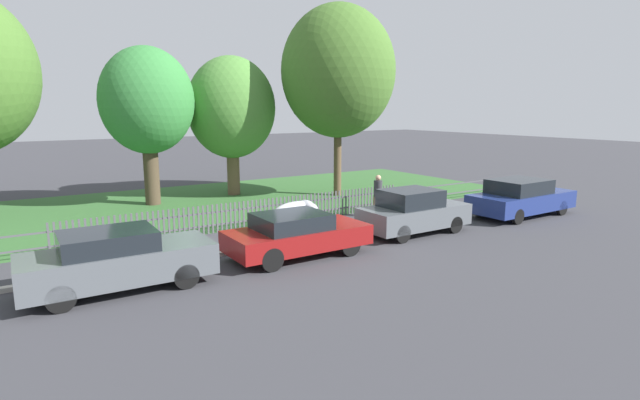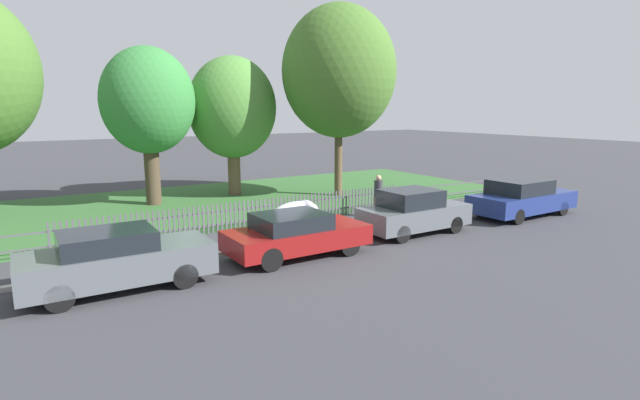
{
  "view_description": "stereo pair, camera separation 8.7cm",
  "coord_description": "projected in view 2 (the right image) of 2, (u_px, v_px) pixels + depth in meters",
  "views": [
    {
      "loc": [
        -7.47,
        -13.05,
        4.2
      ],
      "look_at": [
        1.64,
        0.95,
        1.1
      ],
      "focal_mm": 28.0,
      "sensor_mm": 36.0,
      "label": 1
    },
    {
      "loc": [
        -7.4,
        -13.1,
        4.2
      ],
      "look_at": [
        1.64,
        0.95,
        1.1
      ],
      "focal_mm": 28.0,
      "sensor_mm": 36.0,
      "label": 2
    }
  ],
  "objects": [
    {
      "name": "ground_plane",
      "position": [
        292.0,
        244.0,
        15.54
      ],
      "size": [
        120.0,
        120.0,
        0.0
      ],
      "primitive_type": "plane",
      "color": "#38383D"
    },
    {
      "name": "kerb_stone",
      "position": [
        291.0,
        242.0,
        15.61
      ],
      "size": [
        29.84,
        0.2,
        0.12
      ],
      "primitive_type": "cube",
      "color": "#B2ADA3",
      "rests_on": "ground"
    },
    {
      "name": "grass_strip",
      "position": [
        202.0,
        203.0,
        22.24
      ],
      "size": [
        29.84,
        10.81,
        0.01
      ],
      "primitive_type": "cube",
      "color": "#33602D",
      "rests_on": "ground"
    },
    {
      "name": "park_fence",
      "position": [
        254.0,
        214.0,
        17.69
      ],
      "size": [
        29.84,
        0.05,
        0.99
      ],
      "color": "#4C4C51",
      "rests_on": "ground"
    },
    {
      "name": "parked_car_silver_hatchback",
      "position": [
        116.0,
        259.0,
        11.57
      ],
      "size": [
        4.28,
        1.75,
        1.43
      ],
      "rotation": [
        0.0,
        0.0,
        -0.02
      ],
      "color": "#51565B",
      "rests_on": "ground"
    },
    {
      "name": "parked_car_black_saloon",
      "position": [
        296.0,
        234.0,
        14.19
      ],
      "size": [
        4.09,
        1.8,
        1.27
      ],
      "rotation": [
        0.0,
        0.0,
        0.0
      ],
      "color": "maroon",
      "rests_on": "ground"
    },
    {
      "name": "parked_car_navy_estate",
      "position": [
        413.0,
        212.0,
        16.78
      ],
      "size": [
        3.84,
        1.67,
        1.51
      ],
      "rotation": [
        0.0,
        0.0,
        -0.01
      ],
      "color": "#51565B",
      "rests_on": "ground"
    },
    {
      "name": "parked_car_red_compact",
      "position": [
        522.0,
        198.0,
        19.5
      ],
      "size": [
        4.59,
        1.9,
        1.46
      ],
      "rotation": [
        0.0,
        0.0,
        0.01
      ],
      "color": "navy",
      "rests_on": "ground"
    },
    {
      "name": "covered_motorcycle",
      "position": [
        297.0,
        212.0,
        17.38
      ],
      "size": [
        2.0,
        0.78,
        1.0
      ],
      "rotation": [
        0.0,
        0.0,
        0.02
      ],
      "color": "black",
      "rests_on": "ground"
    },
    {
      "name": "tree_behind_motorcycle",
      "position": [
        148.0,
        102.0,
        21.2
      ],
      "size": [
        3.93,
        3.93,
        6.76
      ],
      "color": "#473828",
      "rests_on": "ground"
    },
    {
      "name": "tree_mid_park",
      "position": [
        232.0,
        108.0,
        23.75
      ],
      "size": [
        4.18,
        4.18,
        6.61
      ],
      "color": "brown",
      "rests_on": "ground"
    },
    {
      "name": "tree_far_left",
      "position": [
        339.0,
        72.0,
        23.19
      ],
      "size": [
        5.32,
        5.32,
        8.91
      ],
      "color": "brown",
      "rests_on": "ground"
    },
    {
      "name": "pedestrian_near_fence",
      "position": [
        378.0,
        193.0,
        19.33
      ],
      "size": [
        0.42,
        0.42,
        1.64
      ],
      "rotation": [
        0.0,
        0.0,
        5.96
      ],
      "color": "#7F6B51",
      "rests_on": "ground"
    }
  ]
}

